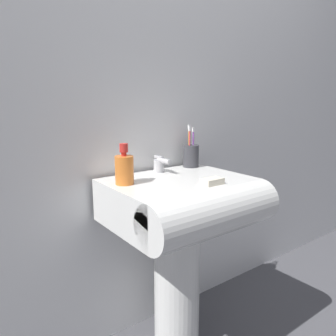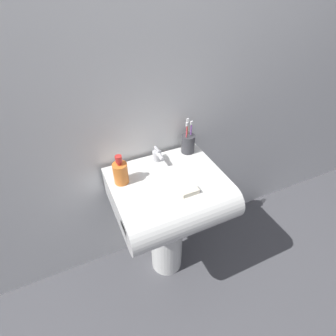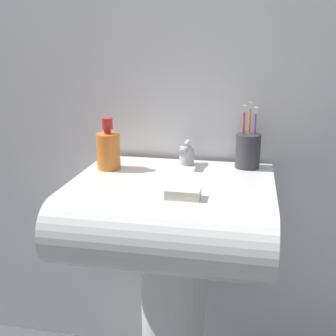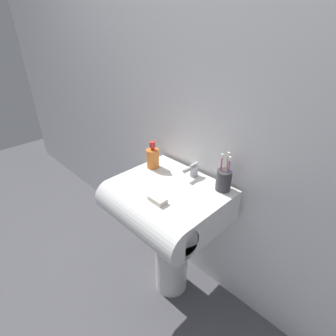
{
  "view_description": "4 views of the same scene",
  "coord_description": "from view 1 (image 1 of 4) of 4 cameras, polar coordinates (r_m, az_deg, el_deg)",
  "views": [
    {
      "loc": [
        -0.8,
        -1.01,
        1.09
      ],
      "look_at": [
        -0.03,
        0.02,
        0.82
      ],
      "focal_mm": 35.0,
      "sensor_mm": 36.0,
      "label": 1
    },
    {
      "loc": [
        -0.4,
        -0.9,
        1.63
      ],
      "look_at": [
        0.01,
        -0.01,
        0.83
      ],
      "focal_mm": 28.0,
      "sensor_mm": 36.0,
      "label": 2
    },
    {
      "loc": [
        0.2,
        -1.11,
        1.14
      ],
      "look_at": [
        -0.02,
        -0.0,
        0.8
      ],
      "focal_mm": 45.0,
      "sensor_mm": 36.0,
      "label": 3
    },
    {
      "loc": [
        0.78,
        -0.8,
        1.5
      ],
      "look_at": [
        -0.04,
        0.01,
        0.85
      ],
      "focal_mm": 28.0,
      "sensor_mm": 36.0,
      "label": 4
    }
  ],
  "objects": [
    {
      "name": "wall_back",
      "position": [
        1.5,
        -4.4,
        16.21
      ],
      "size": [
        5.0,
        0.05,
        2.4
      ],
      "primitive_type": "cube",
      "color": "white",
      "rests_on": "ground"
    },
    {
      "name": "sink_pedestal",
      "position": [
        1.51,
        1.56,
        -19.51
      ],
      "size": [
        0.2,
        0.2,
        0.6
      ],
      "primitive_type": "cylinder",
      "color": "white",
      "rests_on": "ground"
    },
    {
      "name": "sink_basin",
      "position": [
        1.31,
        3.31,
        -6.09
      ],
      "size": [
        0.56,
        0.49,
        0.17
      ],
      "color": "white",
      "rests_on": "sink_pedestal"
    },
    {
      "name": "faucet",
      "position": [
        1.44,
        -1.4,
        0.64
      ],
      "size": [
        0.05,
        0.11,
        0.07
      ],
      "color": "#B7B7BC",
      "rests_on": "sink_basin"
    },
    {
      "name": "toothbrush_cup",
      "position": [
        1.56,
        4.0,
        2.2
      ],
      "size": [
        0.07,
        0.07,
        0.2
      ],
      "color": "#38383D",
      "rests_on": "sink_basin"
    },
    {
      "name": "soap_bottle",
      "position": [
        1.25,
        -7.62,
        -0.13
      ],
      "size": [
        0.07,
        0.07,
        0.16
      ],
      "color": "orange",
      "rests_on": "sink_basin"
    },
    {
      "name": "bar_soap",
      "position": [
        1.25,
        7.69,
        -2.33
      ],
      "size": [
        0.09,
        0.05,
        0.02
      ],
      "primitive_type": "cube",
      "color": "silver",
      "rests_on": "sink_basin"
    }
  ]
}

